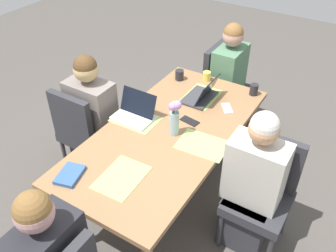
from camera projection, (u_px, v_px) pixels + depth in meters
name	position (u px, v px, depth m)	size (l,w,h in m)	color
ground_plane	(168.00, 197.00, 3.24)	(10.00, 10.00, 0.00)	#4C4742
dining_table	(168.00, 140.00, 2.83)	(1.87, 0.92, 0.75)	olive
chair_head_left_left_near	(223.00, 84.00, 3.83)	(0.44, 0.44, 0.90)	#2D2D33
person_head_left_left_near	(227.00, 86.00, 3.75)	(0.40, 0.36, 1.19)	#2D2D33
chair_far_left_mid	(263.00, 189.00, 2.65)	(0.44, 0.44, 0.90)	#2D2D33
person_far_left_mid	(252.00, 189.00, 2.61)	(0.36, 0.40, 1.19)	#2D2D33
chair_near_left_far	(84.00, 129.00, 3.21)	(0.44, 0.44, 0.90)	#2D2D33
person_near_left_far	(94.00, 124.00, 3.22)	(0.36, 0.40, 1.19)	#2D2D33
flower_vase	(174.00, 115.00, 2.65)	(0.08, 0.09, 0.30)	#8EA8B7
placemat_head_left_left_near	(201.00, 96.00, 3.17)	(0.36, 0.26, 0.00)	#9EBC66
placemat_far_left_mid	(202.00, 145.00, 2.65)	(0.36, 0.26, 0.00)	#9EBC66
placemat_near_left_far	(136.00, 119.00, 2.90)	(0.36, 0.26, 0.00)	#9EBC66
placemat_head_right_right_near	(122.00, 177.00, 2.39)	(0.36, 0.26, 0.00)	#9EBC66
laptop_near_left_far	(135.00, 113.00, 2.90)	(0.22, 0.32, 0.20)	silver
laptop_head_left_left_near	(202.00, 95.00, 3.11)	(0.32, 0.22, 0.20)	#38383D
coffee_mug_near_left	(254.00, 90.00, 3.17)	(0.07, 0.07, 0.10)	#232328
coffee_mug_near_right	(207.00, 76.00, 3.37)	(0.07, 0.07, 0.08)	#DBC64C
coffee_mug_centre_left	(179.00, 75.00, 3.38)	(0.08, 0.08, 0.10)	#232328
book_blue_cover	(70.00, 175.00, 2.39)	(0.20, 0.14, 0.03)	#335693
phone_black	(190.00, 121.00, 2.88)	(0.15, 0.07, 0.01)	black
phone_silver	(227.00, 108.00, 3.02)	(0.15, 0.07, 0.01)	silver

